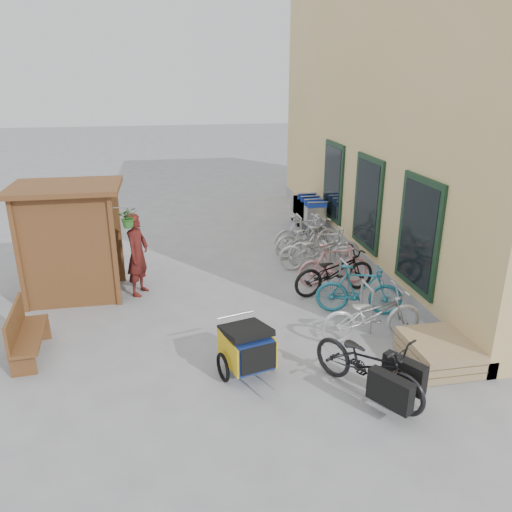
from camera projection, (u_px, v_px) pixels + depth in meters
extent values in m
plane|color=#97979A|center=(244.00, 338.00, 8.99)|extent=(80.00, 80.00, 0.00)
cube|color=#DDBA7F|center=(460.00, 113.00, 13.06)|extent=(6.00, 13.00, 7.00)
cube|color=#97979A|center=(346.00, 241.00, 13.71)|extent=(0.18, 13.00, 0.30)
cube|color=black|center=(419.00, 234.00, 9.50)|extent=(0.06, 1.50, 2.20)
cube|color=black|center=(417.00, 235.00, 9.49)|extent=(0.02, 1.25, 1.95)
cube|color=black|center=(368.00, 203.00, 11.81)|extent=(0.06, 1.50, 2.20)
cube|color=black|center=(366.00, 203.00, 11.80)|extent=(0.02, 1.25, 1.95)
cube|color=black|center=(333.00, 182.00, 14.11)|extent=(0.06, 1.50, 2.20)
cube|color=black|center=(332.00, 182.00, 14.11)|extent=(0.02, 1.25, 1.95)
cube|color=brown|center=(18.00, 258.00, 9.60)|extent=(0.09, 0.09, 2.30)
cube|color=brown|center=(115.00, 252.00, 9.91)|extent=(0.09, 0.09, 2.30)
cube|color=brown|center=(34.00, 237.00, 10.80)|extent=(0.09, 0.09, 2.30)
cube|color=brown|center=(119.00, 233.00, 11.11)|extent=(0.09, 0.09, 2.30)
cube|color=brown|center=(28.00, 247.00, 10.21)|extent=(0.05, 1.30, 2.30)
cube|color=brown|center=(67.00, 254.00, 9.78)|extent=(1.80, 0.05, 2.30)
cube|color=brown|center=(77.00, 235.00, 10.93)|extent=(1.80, 0.05, 2.30)
cube|color=brown|center=(65.00, 187.00, 9.94)|extent=(2.15, 1.65, 0.10)
cube|color=brown|center=(64.00, 256.00, 10.41)|extent=(1.30, 1.15, 0.04)
cube|color=brown|center=(60.00, 229.00, 10.20)|extent=(1.30, 1.15, 0.04)
cylinder|color=#A5A8AD|center=(120.00, 207.00, 9.63)|extent=(0.36, 0.02, 0.02)
imported|color=#2B6322|center=(128.00, 217.00, 9.72)|extent=(0.38, 0.33, 0.42)
cylinder|color=#A5A8AD|center=(371.00, 313.00, 9.01)|extent=(0.05, 0.05, 0.84)
cylinder|color=#A5A8AD|center=(361.00, 301.00, 9.47)|extent=(0.05, 0.05, 0.84)
cylinder|color=#A5A8AD|center=(368.00, 286.00, 9.10)|extent=(0.05, 0.50, 0.05)
cylinder|color=#A5A8AD|center=(348.00, 286.00, 10.12)|extent=(0.05, 0.05, 0.84)
cylinder|color=#A5A8AD|center=(340.00, 277.00, 10.58)|extent=(0.05, 0.05, 0.84)
cylinder|color=#A5A8AD|center=(345.00, 263.00, 10.21)|extent=(0.05, 0.50, 0.05)
cylinder|color=#A5A8AD|center=(329.00, 265.00, 11.23)|extent=(0.05, 0.05, 0.84)
cylinder|color=#A5A8AD|center=(322.00, 258.00, 11.69)|extent=(0.05, 0.05, 0.84)
cylinder|color=#A5A8AD|center=(327.00, 244.00, 11.31)|extent=(0.05, 0.50, 0.05)
cylinder|color=#A5A8AD|center=(314.00, 248.00, 12.33)|extent=(0.05, 0.05, 0.84)
cylinder|color=#A5A8AD|center=(308.00, 242.00, 12.80)|extent=(0.05, 0.05, 0.84)
cylinder|color=#A5A8AD|center=(312.00, 229.00, 12.42)|extent=(0.05, 0.50, 0.05)
cylinder|color=#A5A8AD|center=(301.00, 234.00, 13.44)|extent=(0.05, 0.05, 0.84)
cylinder|color=#A5A8AD|center=(296.00, 228.00, 13.90)|extent=(0.05, 0.05, 0.84)
cylinder|color=#A5A8AD|center=(299.00, 216.00, 13.53)|extent=(0.05, 0.50, 0.05)
cube|color=tan|center=(438.00, 359.00, 8.19)|extent=(1.00, 1.20, 0.12)
cube|color=tan|center=(439.00, 352.00, 8.14)|extent=(1.00, 1.20, 0.12)
cube|color=tan|center=(440.00, 344.00, 8.10)|extent=(1.00, 1.20, 0.12)
cube|color=brown|center=(29.00, 336.00, 8.27)|extent=(0.54, 1.45, 0.06)
cube|color=brown|center=(15.00, 322.00, 8.14)|extent=(0.16, 1.42, 0.47)
cube|color=brown|center=(23.00, 365.00, 7.81)|extent=(0.38, 0.09, 0.38)
cube|color=brown|center=(39.00, 330.00, 8.86)|extent=(0.38, 0.09, 0.38)
cube|color=silver|center=(312.00, 213.00, 14.68)|extent=(0.57, 0.88, 0.54)
cube|color=#1B3BB2|center=(317.00, 205.00, 14.15)|extent=(0.57, 0.04, 0.19)
cylinder|color=silver|center=(318.00, 202.00, 14.09)|extent=(0.60, 0.04, 0.04)
cylinder|color=black|center=(308.00, 235.00, 14.50)|extent=(0.04, 0.12, 0.12)
cube|color=silver|center=(309.00, 210.00, 15.02)|extent=(0.57, 0.88, 0.54)
cube|color=#1B3BB2|center=(314.00, 202.00, 14.48)|extent=(0.57, 0.04, 0.19)
cylinder|color=silver|center=(314.00, 199.00, 14.43)|extent=(0.60, 0.04, 0.04)
cylinder|color=black|center=(304.00, 231.00, 14.83)|extent=(0.04, 0.12, 0.12)
cube|color=silver|center=(306.00, 207.00, 15.35)|extent=(0.57, 0.88, 0.54)
cube|color=#1B3BB2|center=(310.00, 199.00, 14.81)|extent=(0.57, 0.04, 0.19)
cylinder|color=silver|center=(311.00, 197.00, 14.76)|extent=(0.60, 0.04, 0.04)
cylinder|color=black|center=(301.00, 228.00, 15.17)|extent=(0.04, 0.12, 0.12)
cube|color=silver|center=(303.00, 204.00, 15.68)|extent=(0.57, 0.88, 0.54)
cube|color=#1B3BB2|center=(307.00, 196.00, 15.15)|extent=(0.57, 0.04, 0.19)
cylinder|color=silver|center=(307.00, 194.00, 15.09)|extent=(0.60, 0.04, 0.04)
cylinder|color=black|center=(298.00, 225.00, 15.50)|extent=(0.04, 0.12, 0.12)
cube|color=navy|center=(247.00, 348.00, 7.78)|extent=(0.79, 0.93, 0.47)
cube|color=gold|center=(228.00, 352.00, 7.65)|extent=(0.23, 0.78, 0.47)
cube|color=gold|center=(265.00, 343.00, 7.91)|extent=(0.23, 0.78, 0.47)
cube|color=black|center=(259.00, 359.00, 7.42)|extent=(0.56, 0.17, 0.43)
cube|color=black|center=(246.00, 330.00, 7.73)|extent=(0.84, 0.91, 0.23)
torus|color=black|center=(223.00, 367.00, 7.70)|extent=(0.17, 0.46, 0.46)
torus|color=black|center=(270.00, 355.00, 8.03)|extent=(0.17, 0.46, 0.46)
cylinder|color=#B7B7BC|center=(266.00, 384.00, 7.29)|extent=(0.20, 0.67, 0.03)
cylinder|color=#B7B7BC|center=(236.00, 315.00, 8.03)|extent=(0.63, 0.19, 0.03)
imported|color=black|center=(368.00, 364.00, 7.27)|extent=(1.58, 1.99, 1.01)
cube|color=black|center=(390.00, 391.00, 6.75)|extent=(0.49, 0.65, 0.45)
cube|color=black|center=(404.00, 373.00, 7.13)|extent=(0.49, 0.65, 0.45)
cube|color=orange|center=(398.00, 379.00, 6.92)|extent=(0.20, 0.22, 0.12)
imported|color=maroon|center=(137.00, 254.00, 10.52)|extent=(0.65, 0.77, 1.79)
imported|color=silver|center=(372.00, 314.00, 8.79)|extent=(1.88, 0.71, 0.98)
imported|color=#206E83|center=(359.00, 290.00, 9.74)|extent=(1.75, 0.97, 1.01)
imported|color=black|center=(335.00, 271.00, 10.68)|extent=(1.98, 0.99, 0.99)
imported|color=pink|center=(334.00, 264.00, 11.07)|extent=(1.66, 0.50, 0.99)
imported|color=#B5B5B1|center=(317.00, 251.00, 11.92)|extent=(1.95, 1.00, 0.97)
imported|color=#B5B5B1|center=(325.00, 247.00, 12.05)|extent=(1.82, 0.75, 1.06)
imported|color=#B5B5B1|center=(306.00, 237.00, 12.91)|extent=(2.01, 1.19, 1.00)
imported|color=silver|center=(303.00, 233.00, 13.26)|extent=(1.71, 0.75, 1.00)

